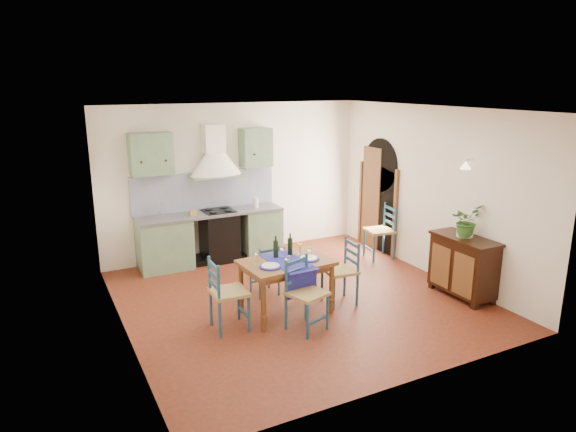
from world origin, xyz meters
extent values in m
plane|color=#491D0F|center=(0.00, 0.00, 0.00)|extent=(5.00, 5.00, 0.00)
cube|color=white|center=(0.00, 2.50, 1.40)|extent=(5.00, 0.04, 2.80)
cube|color=gray|center=(-1.45, 2.19, 0.44)|extent=(0.90, 0.60, 0.88)
cube|color=gray|center=(0.35, 2.19, 0.44)|extent=(0.70, 0.60, 0.88)
cube|color=black|center=(-0.45, 2.19, 0.44)|extent=(0.60, 0.58, 0.88)
cube|color=slate|center=(-0.60, 2.19, 0.90)|extent=(2.60, 0.64, 0.04)
cube|color=silver|center=(-1.45, 2.19, 0.90)|extent=(0.45, 0.40, 0.03)
cylinder|color=silver|center=(-1.45, 2.37, 1.05)|extent=(0.02, 0.02, 0.26)
cube|color=black|center=(-0.45, 2.19, 0.93)|extent=(0.55, 0.48, 0.02)
cube|color=black|center=(-0.60, 2.24, 0.04)|extent=(2.60, 0.50, 0.08)
cube|color=#091452|center=(-0.60, 2.46, 1.26)|extent=(2.65, 0.05, 0.68)
cube|color=gray|center=(-1.55, 2.32, 2.00)|extent=(0.70, 0.34, 0.70)
cube|color=gray|center=(0.35, 2.32, 2.00)|extent=(0.55, 0.34, 0.70)
cone|color=white|center=(-0.45, 2.25, 1.75)|extent=(0.96, 0.96, 0.40)
cube|color=white|center=(-0.45, 2.34, 2.20)|extent=(0.36, 0.30, 0.50)
cube|color=white|center=(2.50, 0.00, 1.40)|extent=(0.04, 5.00, 2.80)
cube|color=black|center=(2.48, 1.40, 0.82)|extent=(0.03, 1.00, 1.65)
cylinder|color=black|center=(2.48, 1.40, 1.65)|extent=(0.03, 1.00, 1.00)
cube|color=brown|center=(2.46, 0.86, 0.82)|extent=(0.06, 0.06, 1.65)
cube|color=brown|center=(2.46, 1.94, 0.82)|extent=(0.06, 0.06, 1.65)
cube|color=brown|center=(2.47, 1.62, 0.98)|extent=(0.04, 0.55, 1.96)
cylinder|color=silver|center=(2.44, -0.83, 2.05)|extent=(0.15, 0.04, 0.04)
cone|color=#FFEDC6|center=(2.34, -0.83, 1.98)|extent=(0.16, 0.16, 0.12)
cube|color=white|center=(-2.50, 0.00, 1.40)|extent=(0.04, 5.00, 2.80)
cube|color=silver|center=(0.00, 0.00, 2.80)|extent=(5.00, 5.00, 0.01)
cube|color=brown|center=(-0.37, -0.35, 0.74)|extent=(1.26, 0.88, 0.05)
cube|color=brown|center=(-0.37, -0.35, 0.68)|extent=(1.13, 0.75, 0.08)
cylinder|color=brown|center=(-0.89, -0.71, 0.36)|extent=(0.07, 0.07, 0.72)
cylinder|color=brown|center=(-0.93, -0.05, 0.36)|extent=(0.07, 0.07, 0.72)
cylinder|color=brown|center=(0.18, -0.65, 0.36)|extent=(0.07, 0.07, 0.72)
cylinder|color=brown|center=(0.14, 0.02, 0.36)|extent=(0.07, 0.07, 0.72)
cube|color=navy|center=(-0.37, -0.40, 0.77)|extent=(0.51, 0.94, 0.01)
cube|color=navy|center=(-0.35, -0.76, 0.59)|extent=(0.46, 0.04, 0.38)
cylinder|color=navy|center=(-0.67, -0.47, 0.78)|extent=(0.30, 0.30, 0.01)
cylinder|color=silver|center=(-0.67, -0.47, 0.79)|extent=(0.24, 0.24, 0.01)
cylinder|color=navy|center=(-0.06, -0.43, 0.78)|extent=(0.30, 0.30, 0.01)
cylinder|color=silver|center=(-0.06, -0.43, 0.79)|extent=(0.24, 0.24, 0.01)
cylinder|color=black|center=(-0.44, -0.15, 0.93)|extent=(0.07, 0.07, 0.32)
cylinder|color=black|center=(-0.20, -0.13, 0.93)|extent=(0.07, 0.07, 0.32)
cylinder|color=white|center=(-0.08, -0.18, 0.83)|extent=(0.05, 0.05, 0.10)
sphere|color=yellow|center=(-0.08, -0.18, 0.92)|extent=(0.10, 0.10, 0.10)
cylinder|color=navy|center=(-0.48, -1.16, 0.25)|extent=(0.04, 0.04, 0.49)
cylinder|color=navy|center=(-0.60, -0.79, 0.48)|extent=(0.04, 0.04, 0.96)
cylinder|color=navy|center=(-0.12, -1.04, 0.25)|extent=(0.04, 0.04, 0.49)
cylinder|color=navy|center=(-0.24, -0.67, 0.48)|extent=(0.04, 0.04, 0.96)
cube|color=#A58F50|center=(-0.36, -0.92, 0.51)|extent=(0.57, 0.57, 0.04)
cube|color=navy|center=(-0.42, -0.73, 0.64)|extent=(0.39, 0.15, 0.05)
cube|color=navy|center=(-0.42, -0.73, 0.77)|extent=(0.39, 0.15, 0.05)
cube|color=navy|center=(-0.42, -0.73, 0.90)|extent=(0.39, 0.15, 0.05)
cube|color=navy|center=(-0.30, -1.10, 0.19)|extent=(0.38, 0.15, 0.03)
cylinder|color=navy|center=(-0.22, 0.57, 0.20)|extent=(0.03, 0.03, 0.41)
cylinder|color=navy|center=(-0.20, 0.25, 0.40)|extent=(0.03, 0.03, 0.80)
cylinder|color=navy|center=(-0.54, 0.55, 0.20)|extent=(0.03, 0.03, 0.41)
cylinder|color=navy|center=(-0.52, 0.23, 0.40)|extent=(0.03, 0.03, 0.80)
cube|color=#A58F50|center=(-0.37, 0.40, 0.42)|extent=(0.39, 0.39, 0.04)
cube|color=navy|center=(-0.36, 0.24, 0.53)|extent=(0.34, 0.04, 0.04)
cube|color=navy|center=(-0.36, 0.24, 0.64)|extent=(0.34, 0.04, 0.04)
cube|color=navy|center=(-0.36, 0.24, 0.75)|extent=(0.34, 0.04, 0.04)
cube|color=navy|center=(-0.38, 0.56, 0.16)|extent=(0.32, 0.04, 0.02)
cylinder|color=navy|center=(-1.06, -0.64, 0.25)|extent=(0.04, 0.04, 0.50)
cylinder|color=navy|center=(-1.45, -0.62, 0.49)|extent=(0.04, 0.04, 0.98)
cylinder|color=navy|center=(-1.05, -0.25, 0.25)|extent=(0.04, 0.04, 0.50)
cylinder|color=navy|center=(-1.44, -0.23, 0.49)|extent=(0.04, 0.04, 0.98)
cube|color=#A58F50|center=(-1.25, -0.43, 0.52)|extent=(0.47, 0.47, 0.04)
cube|color=navy|center=(-1.45, -0.43, 0.65)|extent=(0.04, 0.41, 0.05)
cube|color=navy|center=(-1.45, -0.43, 0.78)|extent=(0.04, 0.41, 0.05)
cube|color=navy|center=(-1.45, -0.43, 0.91)|extent=(0.04, 0.41, 0.05)
cube|color=navy|center=(-1.06, -0.44, 0.20)|extent=(0.05, 0.39, 0.03)
cylinder|color=navy|center=(0.30, -0.19, 0.24)|extent=(0.04, 0.04, 0.49)
cylinder|color=navy|center=(0.68, -0.22, 0.48)|extent=(0.04, 0.04, 0.95)
cylinder|color=navy|center=(0.27, -0.57, 0.24)|extent=(0.04, 0.04, 0.49)
cylinder|color=navy|center=(0.65, -0.60, 0.48)|extent=(0.04, 0.04, 0.95)
cube|color=#A58F50|center=(0.48, -0.39, 0.50)|extent=(0.48, 0.48, 0.04)
cube|color=navy|center=(0.67, -0.41, 0.63)|extent=(0.06, 0.40, 0.05)
cube|color=navy|center=(0.67, -0.41, 0.76)|extent=(0.06, 0.40, 0.05)
cube|color=navy|center=(0.67, -0.41, 0.89)|extent=(0.06, 0.40, 0.05)
cube|color=navy|center=(0.29, -0.38, 0.19)|extent=(0.06, 0.38, 0.03)
cylinder|color=navy|center=(2.04, 1.19, 0.25)|extent=(0.04, 0.04, 0.51)
cylinder|color=navy|center=(2.43, 1.12, 0.50)|extent=(0.04, 0.04, 1.00)
cylinder|color=navy|center=(1.97, 0.79, 0.25)|extent=(0.04, 0.04, 0.51)
cylinder|color=navy|center=(2.36, 0.73, 0.50)|extent=(0.04, 0.04, 1.00)
cube|color=#A58F50|center=(2.20, 0.96, 0.53)|extent=(0.54, 0.54, 0.04)
cube|color=navy|center=(2.40, 0.92, 0.67)|extent=(0.10, 0.42, 0.05)
cube|color=navy|center=(2.40, 0.92, 0.80)|extent=(0.10, 0.42, 0.05)
cube|color=navy|center=(2.40, 0.92, 0.93)|extent=(0.10, 0.42, 0.05)
cube|color=navy|center=(2.00, 0.99, 0.20)|extent=(0.10, 0.40, 0.03)
cube|color=black|center=(2.27, -1.03, 0.49)|extent=(0.45, 1.00, 0.82)
cube|color=black|center=(2.27, -1.03, 0.92)|extent=(0.50, 1.05, 0.04)
cube|color=brown|center=(2.04, -1.26, 0.45)|extent=(0.02, 0.38, 0.63)
cube|color=brown|center=(2.04, -0.80, 0.45)|extent=(0.02, 0.38, 0.63)
cube|color=black|center=(2.09, -1.47, 0.04)|extent=(0.08, 0.08, 0.08)
cube|color=black|center=(2.09, -0.59, 0.04)|extent=(0.08, 0.08, 0.08)
cube|color=black|center=(2.44, -1.47, 0.04)|extent=(0.08, 0.08, 0.08)
cube|color=black|center=(2.44, -0.59, 0.04)|extent=(0.08, 0.08, 0.08)
imported|color=#336225|center=(2.28, -0.99, 1.18)|extent=(0.52, 0.48, 0.48)
camera|label=1|loc=(-3.38, -6.30, 3.17)|focal=32.00mm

